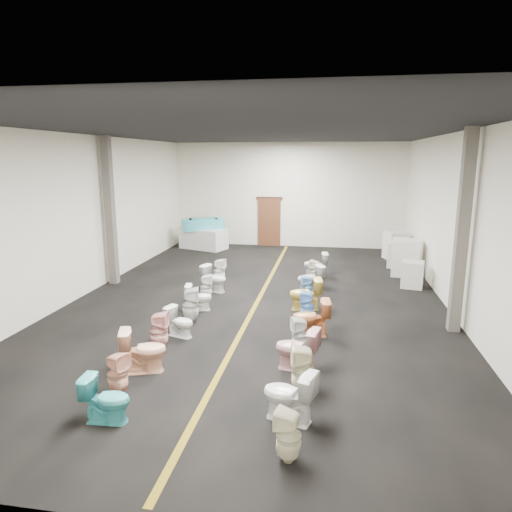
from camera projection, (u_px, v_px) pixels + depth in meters
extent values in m
plane|color=black|center=(258.00, 300.00, 12.63)|extent=(16.00, 16.00, 0.00)
plane|color=black|center=(259.00, 132.00, 11.68)|extent=(16.00, 16.00, 0.00)
plane|color=beige|center=(288.00, 195.00, 19.87)|extent=(10.00, 0.00, 10.00)
plane|color=beige|center=(127.00, 327.00, 4.44)|extent=(10.00, 0.00, 10.00)
plane|color=beige|center=(85.00, 215.00, 12.96)|extent=(0.00, 16.00, 16.00)
plane|color=beige|center=(456.00, 224.00, 11.35)|extent=(0.00, 16.00, 16.00)
cube|color=#7B6211|center=(258.00, 300.00, 12.63)|extent=(0.12, 15.60, 0.01)
cube|color=#562D19|center=(269.00, 222.00, 20.19)|extent=(1.00, 0.10, 2.10)
cube|color=#331C11|center=(269.00, 198.00, 19.97)|extent=(1.15, 0.08, 0.10)
cube|color=#59544C|center=(110.00, 212.00, 13.89)|extent=(0.25, 0.25, 4.50)
cube|color=#59544C|center=(462.00, 233.00, 9.94)|extent=(0.25, 0.25, 4.50)
cube|color=silver|center=(204.00, 239.00, 19.64)|extent=(2.16, 1.59, 0.86)
cube|color=#42B2BE|center=(203.00, 224.00, 19.51)|extent=(1.36, 1.06, 0.50)
cylinder|color=#42B2BE|center=(189.00, 225.00, 19.38)|extent=(0.66, 0.66, 0.50)
cylinder|color=#42B2BE|center=(217.00, 224.00, 19.64)|extent=(0.66, 0.66, 0.50)
cube|color=teal|center=(203.00, 220.00, 19.47)|extent=(1.10, 0.80, 0.20)
cube|color=silver|center=(412.00, 274.00, 13.78)|extent=(0.74, 0.74, 0.80)
cube|color=silver|center=(405.00, 258.00, 15.17)|extent=(0.99, 0.99, 1.20)
cube|color=beige|center=(400.00, 255.00, 16.30)|extent=(0.98, 0.98, 0.89)
cube|color=silver|center=(396.00, 245.00, 17.60)|extent=(0.95, 0.95, 1.07)
imported|color=#3EB1B5|center=(106.00, 399.00, 6.75)|extent=(0.73, 0.44, 0.72)
imported|color=#F1AF91|center=(118.00, 374.00, 7.52)|extent=(0.45, 0.44, 0.75)
imported|color=#FFBB94|center=(143.00, 350.00, 8.33)|extent=(0.92, 0.71, 0.83)
imported|color=#E7A29B|center=(159.00, 331.00, 9.28)|extent=(0.41, 0.40, 0.81)
imported|color=white|center=(180.00, 322.00, 10.01)|extent=(0.74, 0.56, 0.67)
imported|color=silver|center=(190.00, 305.00, 10.84)|extent=(0.47, 0.47, 0.85)
imported|color=white|center=(199.00, 297.00, 11.73)|extent=(0.73, 0.50, 0.69)
imported|color=white|center=(206.00, 287.00, 12.59)|extent=(0.38, 0.37, 0.72)
imported|color=white|center=(214.00, 278.00, 13.36)|extent=(0.86, 0.66, 0.78)
imported|color=white|center=(219.00, 271.00, 14.27)|extent=(0.41, 0.40, 0.77)
imported|color=beige|center=(289.00, 436.00, 5.85)|extent=(0.40, 0.39, 0.73)
imported|color=white|center=(289.00, 395.00, 6.76)|extent=(0.91, 0.69, 0.82)
imported|color=beige|center=(303.00, 370.00, 7.52)|extent=(0.45, 0.44, 0.86)
imported|color=#DC9CA1|center=(297.00, 349.00, 8.40)|extent=(0.89, 0.62, 0.83)
imported|color=silver|center=(300.00, 335.00, 9.16)|extent=(0.43, 0.43, 0.74)
imported|color=#D97D43|center=(311.00, 318.00, 10.02)|extent=(0.87, 0.57, 0.83)
imported|color=#76B2F6|center=(307.00, 306.00, 10.94)|extent=(0.35, 0.34, 0.75)
imported|color=#EAC84F|center=(305.00, 294.00, 11.74)|extent=(0.88, 0.59, 0.84)
imported|color=#80B8EC|center=(307.00, 288.00, 12.60)|extent=(0.37, 0.36, 0.68)
imported|color=silver|center=(310.00, 279.00, 13.34)|extent=(0.88, 0.72, 0.79)
imported|color=#F3E4CA|center=(315.00, 272.00, 14.27)|extent=(0.40, 0.39, 0.73)
imported|color=silver|center=(316.00, 264.00, 15.06)|extent=(0.84, 0.56, 0.80)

